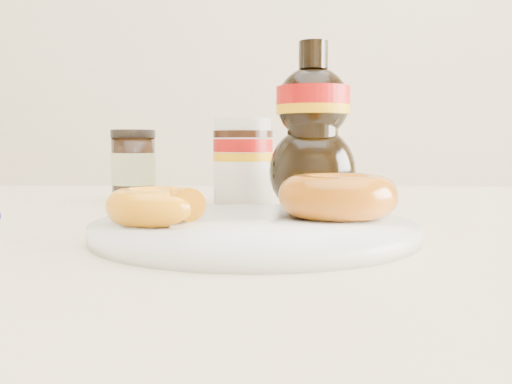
{
  "coord_description": "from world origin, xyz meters",
  "views": [
    {
      "loc": [
        0.03,
        -0.51,
        0.83
      ],
      "look_at": [
        0.02,
        0.02,
        0.79
      ],
      "focal_mm": 40.0,
      "sensor_mm": 36.0,
      "label": 1
    }
  ],
  "objects_px": {
    "dining_table": "(242,293)",
    "nutella_jar": "(243,158)",
    "syrup_bottle": "(313,128)",
    "donut_bitten": "(157,206)",
    "plate": "(254,229)",
    "dark_jar": "(134,166)",
    "donut_whole": "(338,196)"
  },
  "relations": [
    {
      "from": "dining_table",
      "to": "donut_whole",
      "type": "bearing_deg",
      "value": -45.2
    },
    {
      "from": "nutella_jar",
      "to": "dark_jar",
      "type": "height_order",
      "value": "nutella_jar"
    },
    {
      "from": "dining_table",
      "to": "donut_whole",
      "type": "xyz_separation_m",
      "value": [
        0.09,
        -0.09,
        0.12
      ]
    },
    {
      "from": "donut_bitten",
      "to": "nutella_jar",
      "type": "relative_size",
      "value": 0.74
    },
    {
      "from": "donut_whole",
      "to": "nutella_jar",
      "type": "height_order",
      "value": "nutella_jar"
    },
    {
      "from": "dining_table",
      "to": "plate",
      "type": "relative_size",
      "value": 5.02
    },
    {
      "from": "nutella_jar",
      "to": "donut_bitten",
      "type": "bearing_deg",
      "value": -100.93
    },
    {
      "from": "nutella_jar",
      "to": "dark_jar",
      "type": "relative_size",
      "value": 1.14
    },
    {
      "from": "donut_whole",
      "to": "dark_jar",
      "type": "xyz_separation_m",
      "value": [
        -0.26,
        0.27,
        0.02
      ]
    },
    {
      "from": "plate",
      "to": "syrup_bottle",
      "type": "bearing_deg",
      "value": 71.38
    },
    {
      "from": "dark_jar",
      "to": "donut_bitten",
      "type": "bearing_deg",
      "value": -72.96
    },
    {
      "from": "donut_bitten",
      "to": "dark_jar",
      "type": "xyz_separation_m",
      "value": [
        -0.1,
        0.32,
        0.02
      ]
    },
    {
      "from": "donut_bitten",
      "to": "donut_whole",
      "type": "xyz_separation_m",
      "value": [
        0.16,
        0.05,
        0.0
      ]
    },
    {
      "from": "plate",
      "to": "donut_bitten",
      "type": "bearing_deg",
      "value": -171.59
    },
    {
      "from": "plate",
      "to": "donut_whole",
      "type": "distance_m",
      "value": 0.09
    },
    {
      "from": "donut_whole",
      "to": "syrup_bottle",
      "type": "relative_size",
      "value": 0.55
    },
    {
      "from": "donut_bitten",
      "to": "dark_jar",
      "type": "relative_size",
      "value": 0.85
    },
    {
      "from": "donut_whole",
      "to": "syrup_bottle",
      "type": "height_order",
      "value": "syrup_bottle"
    },
    {
      "from": "dining_table",
      "to": "dark_jar",
      "type": "relative_size",
      "value": 14.1
    },
    {
      "from": "dining_table",
      "to": "nutella_jar",
      "type": "distance_m",
      "value": 0.21
    },
    {
      "from": "dining_table",
      "to": "dark_jar",
      "type": "bearing_deg",
      "value": 131.98
    },
    {
      "from": "dining_table",
      "to": "plate",
      "type": "distance_m",
      "value": 0.16
    },
    {
      "from": "donut_whole",
      "to": "dark_jar",
      "type": "height_order",
      "value": "dark_jar"
    },
    {
      "from": "plate",
      "to": "nutella_jar",
      "type": "xyz_separation_m",
      "value": [
        -0.02,
        0.28,
        0.05
      ]
    },
    {
      "from": "syrup_bottle",
      "to": "plate",
      "type": "bearing_deg",
      "value": -108.62
    },
    {
      "from": "dining_table",
      "to": "nutella_jar",
      "type": "height_order",
      "value": "nutella_jar"
    },
    {
      "from": "dining_table",
      "to": "nutella_jar",
      "type": "bearing_deg",
      "value": 92.6
    },
    {
      "from": "nutella_jar",
      "to": "syrup_bottle",
      "type": "xyz_separation_m",
      "value": [
        0.09,
        -0.1,
        0.04
      ]
    },
    {
      "from": "dining_table",
      "to": "syrup_bottle",
      "type": "relative_size",
      "value": 7.06
    },
    {
      "from": "dining_table",
      "to": "nutella_jar",
      "type": "relative_size",
      "value": 12.33
    },
    {
      "from": "donut_whole",
      "to": "dark_jar",
      "type": "distance_m",
      "value": 0.38
    },
    {
      "from": "plate",
      "to": "nutella_jar",
      "type": "bearing_deg",
      "value": 94.97
    }
  ]
}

